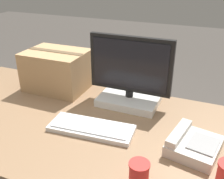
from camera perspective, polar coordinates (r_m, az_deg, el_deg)
The scene contains 6 objects.
office_desk at distance 1.59m, azimuth -7.70°, elevation -17.55°, with size 1.80×0.90×0.72m.
monitor at distance 1.45m, azimuth 3.89°, elevation 2.11°, with size 0.46×0.24×0.39m.
keyboard at distance 1.27m, azimuth -4.51°, elevation -8.30°, with size 0.42×0.19×0.03m.
desk_phone at distance 1.18m, azimuth 17.16°, elevation -11.38°, with size 0.23×0.25×0.08m.
paper_cup_left at distance 0.98m, azimuth 5.88°, elevation -17.72°, with size 0.08×0.08×0.09m.
cardboard_box at distance 1.67m, azimuth -11.88°, elevation 4.13°, with size 0.37×0.28×0.25m.
Camera 1 is at (0.62, -0.98, 1.44)m, focal length 42.00 mm.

